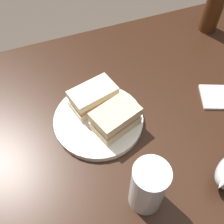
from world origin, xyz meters
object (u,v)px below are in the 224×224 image
at_px(cider_bottle, 216,0).
at_px(plate, 99,120).
at_px(pint_glass, 148,188).
at_px(napkin, 220,97).
at_px(sandwich_half_right, 93,97).
at_px(sandwich_half_left, 115,118).

bearing_deg(cider_bottle, plate, -154.29).
bearing_deg(pint_glass, napkin, 29.18).
bearing_deg(sandwich_half_right, napkin, -15.88).
bearing_deg(cider_bottle, sandwich_half_right, -158.93).
relative_size(sandwich_half_left, cider_bottle, 0.48).
relative_size(sandwich_half_left, sandwich_half_right, 0.98).
bearing_deg(plate, cider_bottle, 25.71).
bearing_deg(cider_bottle, sandwich_half_left, -149.23).
distance_m(sandwich_half_left, napkin, 0.33).
relative_size(sandwich_half_left, napkin, 1.23).
relative_size(sandwich_half_right, pint_glass, 0.95).
relative_size(pint_glass, napkin, 1.31).
bearing_deg(napkin, pint_glass, -150.82).
xyz_separation_m(plate, sandwich_half_left, (0.03, -0.04, 0.04)).
bearing_deg(pint_glass, sandwich_half_left, 87.73).
relative_size(plate, sandwich_half_right, 1.77).
distance_m(sandwich_half_right, napkin, 0.37).
height_order(sandwich_half_left, napkin, sandwich_half_left).
distance_m(pint_glass, cider_bottle, 0.69).
xyz_separation_m(plate, pint_glass, (0.03, -0.24, 0.06)).
height_order(sandwich_half_left, pint_glass, pint_glass).
height_order(sandwich_half_left, sandwich_half_right, sandwich_half_left).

